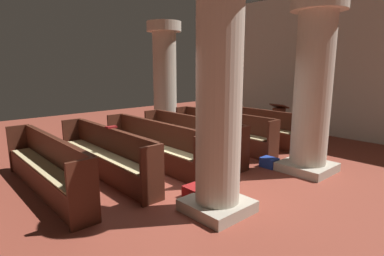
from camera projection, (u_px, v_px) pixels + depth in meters
name	position (u px, v px, depth m)	size (l,w,h in m)	color
ground_plane	(174.00, 175.00, 6.36)	(19.20, 19.20, 0.00)	brown
back_wall	(321.00, 64.00, 9.91)	(10.00, 0.16, 4.50)	beige
pew_row_0	(248.00, 124.00, 9.15)	(3.34, 0.46, 0.97)	#4C2316
pew_row_1	(222.00, 129.00, 8.40)	(3.34, 0.46, 0.97)	#4C2316
pew_row_2	(191.00, 136.00, 7.66)	(3.34, 0.47, 0.97)	#4C2316
pew_row_3	(153.00, 143.00, 6.91)	(3.34, 0.46, 0.97)	#4C2316
pew_row_4	(106.00, 152.00, 6.17)	(3.34, 0.46, 0.97)	#4C2316
pew_row_5	(46.00, 164.00, 5.42)	(3.34, 0.47, 0.97)	#4C2316
pillar_aisle_side	(313.00, 84.00, 6.25)	(1.07, 1.07, 3.55)	#B6AD9A
pillar_far_side	(165.00, 77.00, 9.93)	(1.07, 1.07, 3.55)	#B6AD9A
pillar_aisle_rear	(219.00, 91.00, 4.43)	(0.97, 0.97, 3.55)	#B6AD9A
lectern	(278.00, 124.00, 9.48)	(0.48, 0.45, 1.08)	#492215
hymn_book	(111.00, 127.00, 6.26)	(0.14, 0.21, 0.03)	maroon
kneeler_box_red	(195.00, 192.00, 5.26)	(0.34, 0.32, 0.20)	maroon
kneeler_box_blue	(269.00, 162.00, 6.84)	(0.35, 0.27, 0.21)	navy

